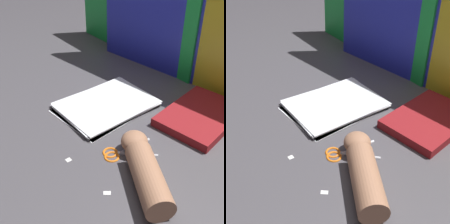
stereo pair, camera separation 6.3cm
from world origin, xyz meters
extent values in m
plane|color=#4C494F|center=(0.00, 0.00, 0.00)|extent=(6.00, 6.00, 0.00)
cube|color=green|center=(-0.31, 0.39, 0.19)|extent=(0.69, 0.03, 0.38)
cube|color=#2833D1|center=(0.01, 0.39, 0.28)|extent=(0.83, 0.13, 0.55)
cube|color=white|center=(-0.04, 0.03, 0.00)|extent=(0.24, 0.32, 0.00)
cube|color=white|center=(-0.04, 0.03, 0.00)|extent=(0.25, 0.32, 0.00)
cube|color=white|center=(-0.04, 0.04, 0.01)|extent=(0.23, 0.31, 0.00)
cube|color=white|center=(-0.04, 0.03, 0.01)|extent=(0.23, 0.31, 0.00)
cube|color=white|center=(-0.04, 0.04, 0.01)|extent=(0.24, 0.31, 0.00)
cube|color=white|center=(-0.04, 0.04, 0.02)|extent=(0.23, 0.31, 0.00)
cube|color=maroon|center=(0.21, 0.23, 0.01)|extent=(0.23, 0.30, 0.03)
sphere|color=silver|center=(0.17, -0.08, 0.00)|extent=(0.01, 0.01, 0.01)
cylinder|color=silver|center=(0.17, -0.03, 0.00)|extent=(0.02, 0.11, 0.01)
torus|color=orange|center=(0.16, -0.11, 0.00)|extent=(0.05, 0.05, 0.01)
cylinder|color=silver|center=(0.20, -0.04, 0.00)|extent=(0.08, 0.08, 0.01)
torus|color=orange|center=(0.15, -0.10, 0.00)|extent=(0.06, 0.06, 0.01)
cylinder|color=#A87556|center=(0.31, -0.11, 0.04)|extent=(0.21, 0.16, 0.07)
ellipsoid|color=#A87556|center=(0.19, -0.04, 0.04)|extent=(0.10, 0.10, 0.05)
cube|color=white|center=(0.26, -0.20, 0.00)|extent=(0.02, 0.02, 0.00)
cube|color=white|center=(0.10, -0.21, 0.00)|extent=(0.01, 0.01, 0.00)
camera|label=1|loc=(0.66, -0.51, 0.60)|focal=50.00mm
camera|label=2|loc=(0.69, -0.46, 0.60)|focal=50.00mm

